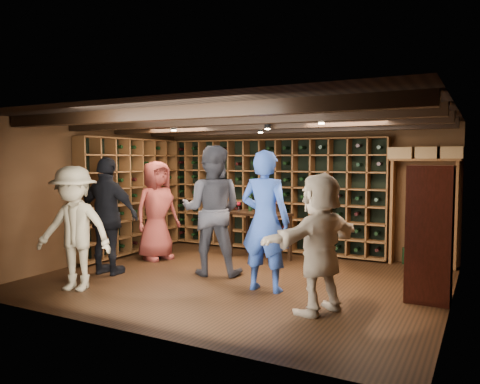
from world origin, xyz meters
The scene contains 13 objects.
ground centered at (0.00, 0.00, 0.00)m, with size 6.00×6.00×0.00m, color black.
room_shell centered at (0.00, 0.05, 2.42)m, with size 6.00×6.00×6.00m.
wine_rack_back centered at (-0.52, 2.33, 1.15)m, with size 4.65×0.30×2.20m.
wine_rack_left centered at (-2.83, 0.82, 1.15)m, with size 0.30×2.65×2.20m.
crate_shelf centered at (2.41, 2.32, 1.57)m, with size 1.20×0.32×2.07m.
display_cabinet centered at (2.71, 0.20, 0.86)m, with size 0.55×0.50×1.75m.
man_blue_shirt centered at (0.62, -0.36, 0.99)m, with size 0.72×0.48×1.99m, color navy.
man_grey_suit centered at (-0.54, 0.10, 1.04)m, with size 1.01×0.79×2.08m, color black.
guest_red_floral centered at (-2.04, 0.60, 0.92)m, with size 0.89×0.58×1.83m, color maroon.
guest_woman_black centered at (-2.01, -0.69, 0.95)m, with size 1.11×0.46×1.90m, color black.
guest_khaki centered at (-1.79, -1.59, 0.88)m, with size 1.14×0.65×1.76m, color #83765A.
guest_beige centered at (1.60, -0.91, 0.85)m, with size 1.58×0.50×1.70m, color gray.
tasting_table centered at (-0.38, 1.54, 0.77)m, with size 1.27×0.87×1.15m.
Camera 1 is at (3.35, -6.29, 1.86)m, focal length 35.00 mm.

